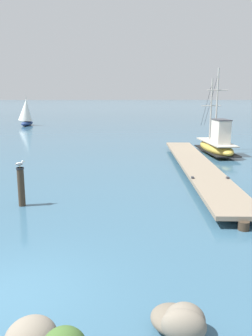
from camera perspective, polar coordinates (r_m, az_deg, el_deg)
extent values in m
plane|color=#38607A|center=(8.54, -18.52, -18.99)|extent=(400.00, 400.00, 0.00)
cube|color=gray|center=(19.94, 11.36, 0.44)|extent=(2.43, 17.02, 0.16)
cylinder|color=#3D3023|center=(12.06, 18.43, -8.81)|extent=(0.36, 0.36, 0.29)
cylinder|color=#3D3023|center=(17.28, 12.96, -2.19)|extent=(0.36, 0.36, 0.29)
cylinder|color=#3D3023|center=(22.72, 10.09, 1.33)|extent=(0.36, 0.36, 0.29)
cylinder|color=#3D3023|center=(28.24, 8.34, 3.47)|extent=(0.36, 0.36, 0.29)
cube|color=#333338|center=(16.51, 10.69, -1.52)|extent=(0.13, 0.20, 0.08)
cube|color=#333338|center=(16.86, 16.06, -1.51)|extent=(0.13, 0.20, 0.08)
ellipsoid|color=gold|center=(26.00, 14.27, 3.17)|extent=(2.00, 5.49, 0.90)
cube|color=#B2AD9E|center=(25.94, 14.32, 4.05)|extent=(1.77, 4.94, 0.08)
cube|color=black|center=(26.03, 14.25, 2.73)|extent=(2.01, 5.38, 0.08)
cube|color=silver|center=(25.09, 15.02, 5.66)|extent=(0.96, 1.64, 1.58)
cube|color=#3D3D42|center=(25.02, 15.12, 7.52)|extent=(1.03, 1.77, 0.06)
cylinder|color=#B2ADA3|center=(25.98, 14.42, 9.77)|extent=(0.11, 0.11, 5.07)
cylinder|color=#B2ADA3|center=(25.97, 14.55, 12.04)|extent=(1.47, 0.16, 0.06)
cylinder|color=#333338|center=(27.27, 13.50, 10.44)|extent=(0.20, 2.63, 3.75)
cylinder|color=#B2ADA3|center=(27.14, 13.54, 9.21)|extent=(0.11, 0.11, 4.42)
cylinder|color=#B2ADA3|center=(27.13, 13.57, 9.73)|extent=(1.47, 0.16, 0.06)
cylinder|color=#333338|center=(28.27, 12.80, 9.79)|extent=(0.18, 2.30, 3.27)
cylinder|color=#3D3023|center=(14.20, -16.54, -2.93)|extent=(0.26, 0.26, 1.52)
cylinder|color=#28282D|center=(14.03, -16.72, -0.04)|extent=(0.30, 0.30, 0.06)
cylinder|color=gold|center=(14.04, -16.76, 0.23)|extent=(0.01, 0.01, 0.07)
cylinder|color=gold|center=(14.00, -16.70, 0.20)|extent=(0.01, 0.01, 0.07)
ellipsoid|color=white|center=(14.00, -16.76, 0.64)|extent=(0.30, 0.25, 0.13)
ellipsoid|color=silver|center=(14.04, -16.90, 0.70)|extent=(0.22, 0.15, 0.09)
ellipsoid|color=#383838|center=(14.01, -17.33, 0.63)|extent=(0.07, 0.06, 0.04)
ellipsoid|color=silver|center=(13.94, -16.77, 0.63)|extent=(0.22, 0.15, 0.09)
ellipsoid|color=#383838|center=(13.92, -17.21, 0.56)|extent=(0.07, 0.06, 0.04)
cone|color=white|center=(13.96, -17.35, 0.57)|extent=(0.11, 0.10, 0.07)
sphere|color=white|center=(14.02, -16.33, 1.03)|extent=(0.08, 0.08, 0.08)
cone|color=gold|center=(14.03, -16.14, 1.03)|extent=(0.05, 0.04, 0.02)
ellipsoid|color=gray|center=(7.01, 9.45, -23.07)|extent=(0.91, 0.88, 0.61)
ellipsoid|color=#6E6454|center=(7.15, 7.88, -23.08)|extent=(1.26, 1.26, 0.43)
ellipsoid|color=gray|center=(6.87, 9.29, -23.80)|extent=(0.88, 0.64, 0.62)
ellipsoid|color=navy|center=(48.92, -15.65, 6.95)|extent=(1.31, 3.57, 0.60)
cylinder|color=#B2ADA3|center=(48.89, -15.74, 9.22)|extent=(0.08, 0.08, 3.27)
cone|color=silver|center=(48.57, -15.86, 9.00)|extent=(2.14, 1.87, 2.95)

